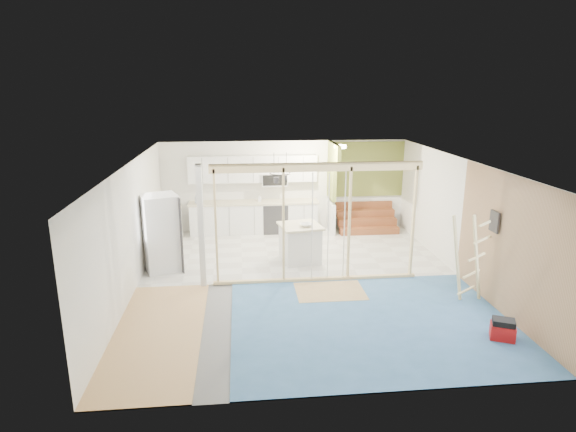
{
  "coord_description": "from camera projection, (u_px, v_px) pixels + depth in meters",
  "views": [
    {
      "loc": [
        -1.29,
        -9.59,
        4.09
      ],
      "look_at": [
        -0.24,
        0.6,
        1.32
      ],
      "focal_mm": 30.0,
      "sensor_mm": 36.0,
      "label": 1
    }
  ],
  "objects": [
    {
      "name": "green_partition",
      "position": [
        356.0,
        199.0,
        13.87
      ],
      "size": [
        2.25,
        1.51,
        2.6
      ],
      "color": "olive",
      "rests_on": "room"
    },
    {
      "name": "stud_frame",
      "position": [
        290.0,
        210.0,
        9.96
      ],
      "size": [
        4.66,
        0.14,
        2.6
      ],
      "color": "beige",
      "rests_on": "room"
    },
    {
      "name": "pot_rack",
      "position": [
        280.0,
        175.0,
        11.67
      ],
      "size": [
        0.52,
        0.52,
        0.72
      ],
      "color": "black",
      "rests_on": "room"
    },
    {
      "name": "electrical_panel",
      "position": [
        495.0,
        221.0,
        8.97
      ],
      "size": [
        0.04,
        0.3,
        0.4
      ],
      "primitive_type": "cube",
      "color": "#323237",
      "rests_on": "room"
    },
    {
      "name": "island",
      "position": [
        300.0,
        243.0,
        11.49
      ],
      "size": [
        1.08,
        1.08,
        0.92
      ],
      "rotation": [
        0.0,
        0.0,
        0.17
      ],
      "color": "silver",
      "rests_on": "room"
    },
    {
      "name": "soap_bottle_a",
      "position": [
        196.0,
        198.0,
        13.39
      ],
      "size": [
        0.13,
        0.13,
        0.28
      ],
      "primitive_type": "imported",
      "rotation": [
        0.0,
        0.0,
        0.26
      ],
      "color": "#AFB6C3",
      "rests_on": "base_cabinets"
    },
    {
      "name": "toolbox",
      "position": [
        503.0,
        330.0,
        7.99
      ],
      "size": [
        0.47,
        0.42,
        0.37
      ],
      "rotation": [
        0.0,
        0.0,
        -0.42
      ],
      "color": "#A40F0F",
      "rests_on": "room"
    },
    {
      "name": "fridge",
      "position": [
        161.0,
        233.0,
        10.84
      ],
      "size": [
        1.01,
        0.97,
        1.77
      ],
      "rotation": [
        0.0,
        0.0,
        0.38
      ],
      "color": "silver",
      "rests_on": "room"
    },
    {
      "name": "sheathing_panel",
      "position": [
        512.0,
        250.0,
        8.49
      ],
      "size": [
        0.02,
        4.0,
        2.6
      ],
      "primitive_type": "cube",
      "color": "tan",
      "rests_on": "room"
    },
    {
      "name": "ladder",
      "position": [
        469.0,
        258.0,
        9.19
      ],
      "size": [
        0.94,
        0.19,
        1.78
      ],
      "rotation": [
        0.0,
        0.0,
        0.36
      ],
      "color": "beige",
      "rests_on": "room"
    },
    {
      "name": "base_cabinets",
      "position": [
        229.0,
        221.0,
        13.35
      ],
      "size": [
        4.45,
        2.24,
        0.93
      ],
      "color": "white",
      "rests_on": "room"
    },
    {
      "name": "bowl",
      "position": [
        306.0,
        225.0,
        11.25
      ],
      "size": [
        0.33,
        0.33,
        0.07
      ],
      "primitive_type": "imported",
      "rotation": [
        0.0,
        0.0,
        0.14
      ],
      "color": "white",
      "rests_on": "island"
    },
    {
      "name": "soap_bottle_b",
      "position": [
        260.0,
        198.0,
        13.62
      ],
      "size": [
        0.1,
        0.1,
        0.18
      ],
      "primitive_type": "imported",
      "rotation": [
        0.0,
        0.0,
        -0.21
      ],
      "color": "white",
      "rests_on": "base_cabinets"
    },
    {
      "name": "upper_cabinets",
      "position": [
        255.0,
        170.0,
        13.51
      ],
      "size": [
        3.6,
        0.41,
        0.85
      ],
      "color": "white",
      "rests_on": "room"
    },
    {
      "name": "floor_overlays",
      "position": [
        305.0,
        280.0,
        10.47
      ],
      "size": [
        7.0,
        8.0,
        0.03
      ],
      "color": "silver",
      "rests_on": "room"
    },
    {
      "name": "ceiling_light",
      "position": [
        340.0,
        147.0,
        12.76
      ],
      "size": [
        0.32,
        0.32,
        0.08
      ],
      "primitive_type": "cylinder",
      "color": "#FFEABF",
      "rests_on": "room"
    },
    {
      "name": "room",
      "position": [
        302.0,
        224.0,
        10.07
      ],
      "size": [
        7.01,
        8.01,
        2.61
      ],
      "color": "slate",
      "rests_on": "ground"
    }
  ]
}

